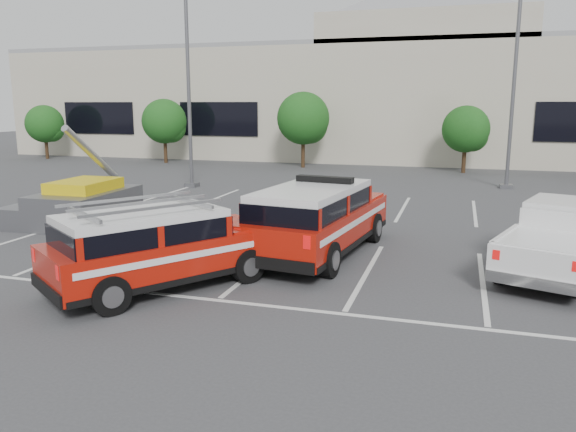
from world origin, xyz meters
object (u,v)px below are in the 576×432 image
object	(u,v)px
tree_left	(166,123)
tree_mid_left	(305,120)
ladder_suv	(160,253)
fire_chief_suv	(318,224)
white_pickup	(560,244)
tree_far_left	(46,125)
light_pole_mid	(514,80)
utility_rig	(81,204)
light_pole_left	(188,80)
tree_mid_right	(467,131)
convention_building	(402,95)

from	to	relation	value
tree_left	tree_mid_left	world-z (taller)	tree_mid_left
tree_mid_left	ladder_suv	distance (m)	24.79
fire_chief_suv	white_pickup	distance (m)	6.10
tree_far_left	fire_chief_suv	xyz separation A→B (m)	(26.03, -20.70, -1.64)
light_pole_mid	utility_rig	world-z (taller)	light_pole_mid
light_pole_mid	white_pickup	size ratio (longest dim) A/B	1.73
light_pole_left	tree_far_left	bearing A→B (deg)	149.29
utility_rig	tree_mid_right	bearing A→B (deg)	54.68
fire_chief_suv	utility_rig	size ratio (longest dim) A/B	1.52
tree_far_left	light_pole_mid	xyz separation A→B (m)	(31.91, -6.05, 2.68)
convention_building	ladder_suv	size ratio (longest dim) A/B	11.24
tree_far_left	tree_mid_left	xyz separation A→B (m)	(20.00, 0.00, 0.54)
fire_chief_suv	ladder_suv	size ratio (longest dim) A/B	1.17
utility_rig	tree_left	bearing A→B (deg)	109.12
light_pole_mid	white_pickup	world-z (taller)	light_pole_mid
light_pole_left	fire_chief_suv	bearing A→B (deg)	-49.42
light_pole_left	ladder_suv	xyz separation A→B (m)	(6.42, -14.42, -4.38)
tree_mid_left	light_pole_left	bearing A→B (deg)	-107.10
white_pickup	ladder_suv	distance (m)	9.67
convention_building	tree_far_left	world-z (taller)	convention_building
light_pole_left	light_pole_mid	size ratio (longest dim) A/B	1.00
light_pole_mid	utility_rig	bearing A→B (deg)	-138.22
fire_chief_suv	tree_far_left	bearing A→B (deg)	148.93
light_pole_left	utility_rig	distance (m)	10.15
convention_building	fire_chief_suv	bearing A→B (deg)	-88.23
tree_mid_left	light_pole_mid	xyz separation A→B (m)	(11.91, -6.05, 2.14)
tree_mid_left	ladder_suv	world-z (taller)	tree_mid_left
tree_left	utility_rig	world-z (taller)	tree_left
light_pole_mid	utility_rig	distance (m)	20.16
light_pole_left	ladder_suv	world-z (taller)	light_pole_left
tree_far_left	white_pickup	xyz separation A→B (m)	(32.13, -20.45, -1.82)
tree_left	utility_rig	size ratio (longest dim) A/B	1.08
tree_left	tree_mid_right	size ratio (longest dim) A/B	1.11
convention_building	light_pole_mid	distance (m)	17.27
light_pole_mid	utility_rig	xyz separation A→B (m)	(-14.65, -13.09, -4.51)
fire_chief_suv	ladder_suv	xyz separation A→B (m)	(-2.70, -3.76, -0.06)
tree_far_left	white_pickup	distance (m)	38.13
convention_building	tree_mid_left	world-z (taller)	convention_building
convention_building	light_pole_left	xyz separation A→B (m)	(-8.18, -19.86, 0.47)
light_pole_mid	tree_left	bearing A→B (deg)	164.57
white_pickup	ladder_suv	world-z (taller)	ladder_suv
light_pole_left	ladder_suv	distance (m)	16.38
convention_building	ladder_suv	bearing A→B (deg)	-92.94
tree_mid_right	utility_rig	xyz separation A→B (m)	(-12.74, -19.13, -1.82)
light_pole_left	convention_building	bearing A→B (deg)	67.61
white_pickup	utility_rig	world-z (taller)	utility_rig
tree_mid_left	white_pickup	distance (m)	23.89
ladder_suv	utility_rig	bearing A→B (deg)	173.19
tree_far_left	ladder_suv	world-z (taller)	tree_far_left
tree_mid_left	light_pole_mid	distance (m)	13.53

